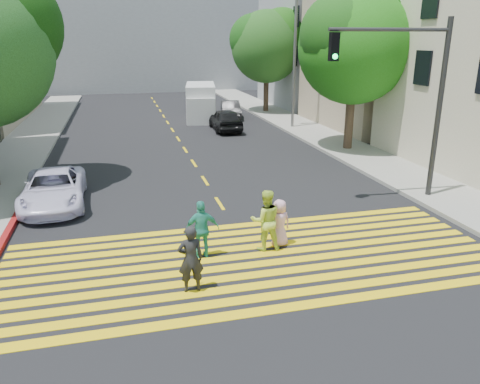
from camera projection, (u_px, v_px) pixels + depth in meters
name	position (u px, v px, depth m)	size (l,w,h in m)	color
ground	(270.00, 282.00, 11.57)	(120.00, 120.00, 0.00)	black
sidewalk_left	(37.00, 132.00, 29.79)	(3.00, 40.00, 0.15)	gray
sidewalk_right	(330.00, 140.00, 27.36)	(3.00, 60.00, 0.15)	gray
curb_red	(15.00, 219.00, 15.44)	(0.20, 8.00, 0.16)	maroon
crosswalk	(256.00, 260.00, 12.74)	(13.40, 5.30, 0.01)	yellow
lane_line	(170.00, 126.00, 32.28)	(0.12, 34.40, 0.01)	yellow
building_right_tan	(399.00, 50.00, 31.04)	(10.00, 10.00, 10.00)	tan
building_right_grey	(329.00, 48.00, 41.16)	(10.00, 10.00, 10.00)	gray
backdrop_block	(143.00, 36.00, 53.87)	(30.00, 8.00, 12.00)	gray
tree_right_near	(356.00, 41.00, 23.52)	(6.63, 6.26, 8.35)	#332418
tree_right_far	(268.00, 43.00, 36.46)	(7.43, 7.19, 8.06)	#3F3220
pedestrian_man	(191.00, 259.00, 10.93)	(0.61, 0.40, 1.66)	black
pedestrian_woman	(266.00, 220.00, 13.13)	(0.86, 0.67, 1.77)	#C8E64A
pedestrian_child	(279.00, 223.00, 13.44)	(0.68, 0.44, 1.39)	#ECACC5
pedestrian_extra	(202.00, 230.00, 12.67)	(0.95, 0.40, 1.63)	teal
white_sedan	(54.00, 189.00, 16.70)	(2.09, 4.54, 1.26)	white
dark_car_near	(226.00, 119.00, 30.50)	(1.71, 4.25, 1.45)	black
silver_car	(200.00, 105.00, 38.29)	(1.66, 4.09, 1.19)	#A5A5A5
dark_car_parked	(231.00, 110.00, 35.34)	(1.34, 3.83, 1.26)	black
white_van	(201.00, 103.00, 34.52)	(2.87, 5.68, 2.56)	silver
traffic_signal	(411.00, 86.00, 16.17)	(4.40, 0.53, 6.46)	#2A2A2A
street_lamp	(292.00, 38.00, 29.54)	(2.27, 0.33, 10.04)	slate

